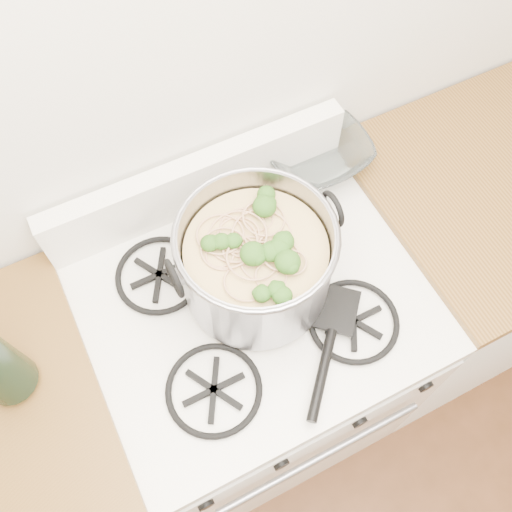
% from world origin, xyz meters
% --- Properties ---
extents(gas_range, '(0.76, 0.66, 0.92)m').
position_xyz_m(gas_range, '(0.00, 1.26, 0.44)').
color(gas_range, white).
rests_on(gas_range, ground).
extents(counter_left, '(0.25, 0.65, 0.92)m').
position_xyz_m(counter_left, '(-0.51, 1.26, 0.46)').
color(counter_left, silver).
rests_on(counter_left, ground).
extents(counter_right, '(1.00, 0.65, 0.92)m').
position_xyz_m(counter_right, '(0.88, 1.26, 0.46)').
color(counter_right, silver).
rests_on(counter_right, ground).
extents(stock_pot, '(0.36, 0.33, 0.23)m').
position_xyz_m(stock_pot, '(0.02, 1.29, 1.03)').
color(stock_pot, gray).
rests_on(stock_pot, gas_range).
extents(spatula, '(0.42, 0.42, 0.02)m').
position_xyz_m(spatula, '(0.15, 1.15, 0.94)').
color(spatula, black).
rests_on(spatula, gas_range).
extents(glass_bowl, '(0.11, 0.11, 0.03)m').
position_xyz_m(glass_bowl, '(0.31, 1.54, 0.94)').
color(glass_bowl, white).
rests_on(glass_bowl, gas_range).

